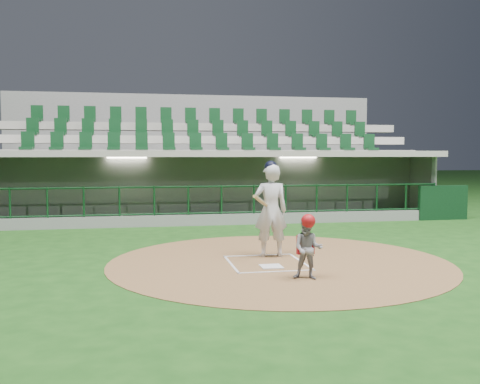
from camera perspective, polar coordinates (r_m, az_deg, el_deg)
The scene contains 8 objects.
ground at distance 11.54m, azimuth 2.50°, elevation -7.34°, with size 120.00×120.00×0.00m, color #163F12.
dirt_circle at distance 11.42m, azimuth 4.21°, elevation -7.44°, with size 7.20×7.20×0.01m, color brown.
home_plate at distance 10.87m, azimuth 3.35°, elevation -7.94°, with size 0.43×0.43×0.02m, color white.
batter_box_chalk at distance 11.25m, azimuth 2.85°, elevation -7.55°, with size 1.55×1.80×0.01m.
dugout_structure at distance 19.09m, azimuth -2.40°, elevation 0.06°, with size 16.40×3.70×3.00m.
seating_deck at distance 22.09m, azimuth -3.93°, elevation 1.80°, with size 17.00×6.72×5.15m.
batter at distance 11.81m, azimuth 3.29°, elevation -1.86°, with size 0.93×0.91×2.13m.
catcher at distance 9.80m, azimuth 7.25°, elevation -5.83°, with size 0.66×0.60×1.19m.
Camera 1 is at (-2.58, -11.02, 2.27)m, focal length 40.00 mm.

